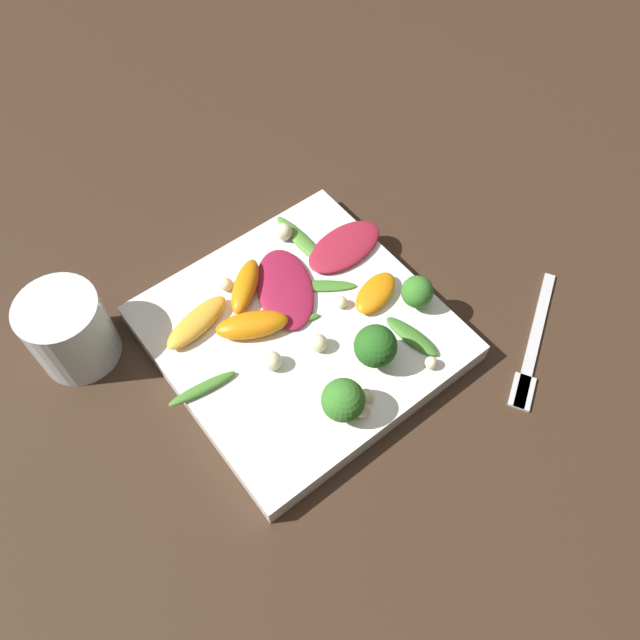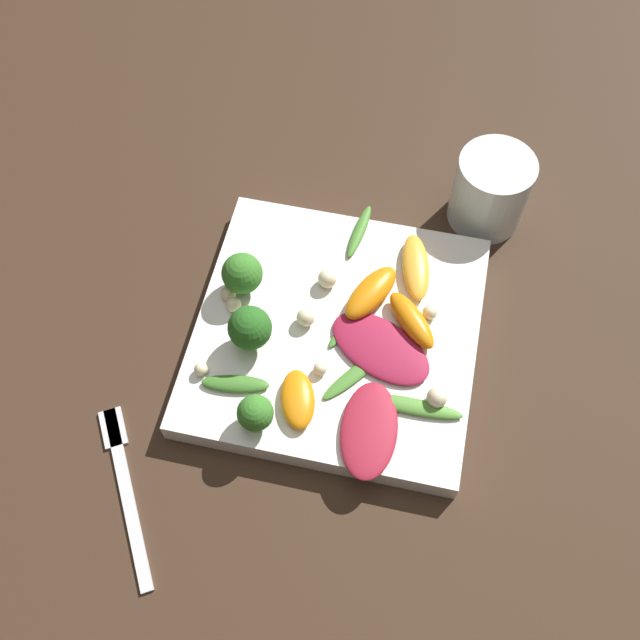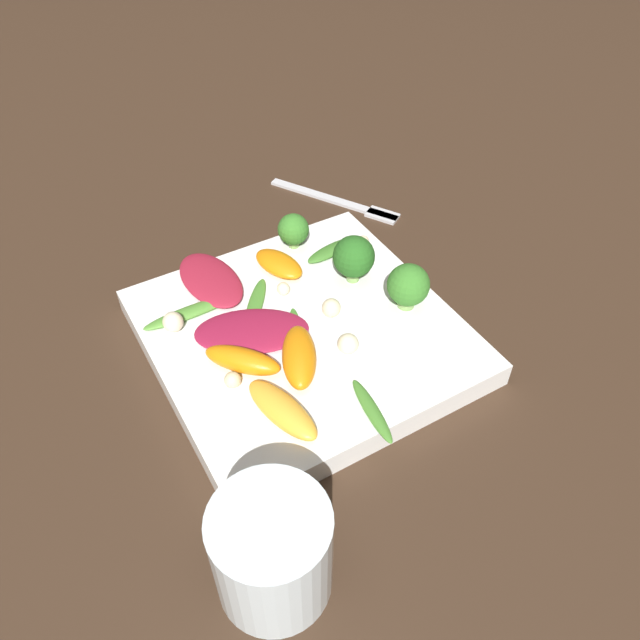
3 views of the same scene
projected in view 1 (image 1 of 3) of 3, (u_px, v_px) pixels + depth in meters
ground_plane at (300, 339)px, 0.64m from camera, size 2.40×2.40×0.00m
plate at (300, 333)px, 0.63m from camera, size 0.27×0.27×0.02m
drinking_glass at (69, 331)px, 0.60m from camera, size 0.08×0.08×0.08m
fork at (532, 352)px, 0.63m from camera, size 0.15×0.10×0.01m
radicchio_leaf_0 at (285, 288)px, 0.64m from camera, size 0.10×0.12×0.01m
radicchio_leaf_1 at (344, 246)px, 0.67m from camera, size 0.10×0.06×0.01m
orange_segment_0 at (252, 325)px, 0.61m from camera, size 0.08×0.06×0.02m
orange_segment_1 at (197, 322)px, 0.61m from camera, size 0.08×0.04×0.02m
orange_segment_2 at (245, 286)px, 0.64m from camera, size 0.07×0.06×0.02m
orange_segment_3 at (376, 293)px, 0.63m from camera, size 0.06×0.05×0.01m
broccoli_floret_0 at (343, 401)px, 0.55m from camera, size 0.04×0.04×0.05m
broccoli_floret_1 at (375, 347)px, 0.58m from camera, size 0.04×0.04×0.05m
broccoli_floret_2 at (417, 292)px, 0.62m from camera, size 0.03×0.03×0.04m
arugula_sprig_0 at (321, 286)px, 0.65m from camera, size 0.07×0.06×0.00m
arugula_sprig_1 at (303, 242)px, 0.67m from camera, size 0.02×0.09×0.01m
arugula_sprig_2 at (411, 336)px, 0.61m from camera, size 0.03×0.06×0.01m
arugula_sprig_3 at (279, 325)px, 0.62m from camera, size 0.08×0.04×0.01m
arugula_sprig_4 at (200, 386)px, 0.58m from camera, size 0.07×0.02×0.01m
macadamia_nut_0 at (226, 284)px, 0.64m from camera, size 0.01×0.01×0.01m
macadamia_nut_1 at (368, 395)px, 0.57m from camera, size 0.01×0.01×0.01m
macadamia_nut_2 at (320, 342)px, 0.60m from camera, size 0.02×0.02×0.02m
macadamia_nut_3 at (284, 232)px, 0.67m from camera, size 0.02×0.02×0.02m
macadamia_nut_4 at (272, 361)px, 0.59m from camera, size 0.02×0.02×0.02m
macadamia_nut_5 at (431, 363)px, 0.59m from camera, size 0.01×0.01×0.01m
macadamia_nut_6 at (362, 410)px, 0.56m from camera, size 0.02×0.02×0.02m
macadamia_nut_7 at (341, 302)px, 0.63m from camera, size 0.01×0.01×0.01m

